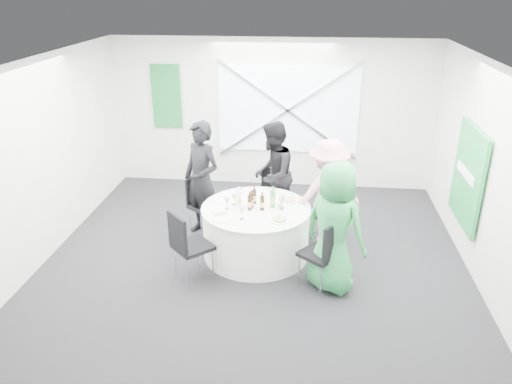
# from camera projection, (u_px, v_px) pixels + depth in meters

# --- Properties ---
(floor) EXTENTS (6.00, 6.00, 0.00)m
(floor) POSITION_uv_depth(u_px,v_px,m) (255.00, 261.00, 7.19)
(floor) COLOR black
(floor) RESTS_ON ground
(ceiling) EXTENTS (6.00, 6.00, 0.00)m
(ceiling) POSITION_uv_depth(u_px,v_px,m) (254.00, 63.00, 6.08)
(ceiling) COLOR white
(ceiling) RESTS_ON wall_back
(wall_back) EXTENTS (6.00, 0.00, 6.00)m
(wall_back) POSITION_uv_depth(u_px,v_px,m) (272.00, 114.00, 9.37)
(wall_back) COLOR silver
(wall_back) RESTS_ON floor
(wall_front) EXTENTS (6.00, 0.00, 6.00)m
(wall_front) POSITION_uv_depth(u_px,v_px,m) (212.00, 305.00, 3.89)
(wall_front) COLOR silver
(wall_front) RESTS_ON floor
(wall_left) EXTENTS (0.00, 6.00, 6.00)m
(wall_left) POSITION_uv_depth(u_px,v_px,m) (40.00, 162.00, 6.93)
(wall_left) COLOR silver
(wall_left) RESTS_ON floor
(wall_right) EXTENTS (0.00, 6.00, 6.00)m
(wall_right) POSITION_uv_depth(u_px,v_px,m) (489.00, 179.00, 6.34)
(wall_right) COLOR silver
(wall_right) RESTS_ON floor
(window_panel) EXTENTS (2.60, 0.03, 1.60)m
(window_panel) POSITION_uv_depth(u_px,v_px,m) (288.00, 110.00, 9.27)
(window_panel) COLOR white
(window_panel) RESTS_ON wall_back
(window_brace_a) EXTENTS (2.63, 0.05, 1.84)m
(window_brace_a) POSITION_uv_depth(u_px,v_px,m) (288.00, 110.00, 9.23)
(window_brace_a) COLOR silver
(window_brace_a) RESTS_ON window_panel
(window_brace_b) EXTENTS (2.63, 0.05, 1.84)m
(window_brace_b) POSITION_uv_depth(u_px,v_px,m) (288.00, 110.00, 9.23)
(window_brace_b) COLOR silver
(window_brace_b) RESTS_ON window_panel
(green_banner) EXTENTS (0.55, 0.04, 1.20)m
(green_banner) POSITION_uv_depth(u_px,v_px,m) (166.00, 96.00, 9.41)
(green_banner) COLOR #14652F
(green_banner) RESTS_ON wall_back
(green_sign) EXTENTS (0.05, 1.20, 1.40)m
(green_sign) POSITION_uv_depth(u_px,v_px,m) (468.00, 177.00, 6.97)
(green_sign) COLOR #198E3A
(green_sign) RESTS_ON wall_right
(banquet_table) EXTENTS (1.56, 1.56, 0.76)m
(banquet_table) POSITION_uv_depth(u_px,v_px,m) (256.00, 231.00, 7.22)
(banquet_table) COLOR silver
(banquet_table) RESTS_ON floor
(chair_back) EXTENTS (0.43, 0.44, 0.87)m
(chair_back) POSITION_uv_depth(u_px,v_px,m) (271.00, 192.00, 8.24)
(chair_back) COLOR black
(chair_back) RESTS_ON floor
(chair_back_left) EXTENTS (0.56, 0.56, 0.88)m
(chair_back_left) POSITION_uv_depth(u_px,v_px,m) (200.00, 200.00, 7.91)
(chair_back_left) COLOR black
(chair_back_left) RESTS_ON floor
(chair_back_right) EXTENTS (0.60, 0.60, 0.98)m
(chair_back_right) POSITION_uv_depth(u_px,v_px,m) (332.00, 206.00, 7.54)
(chair_back_right) COLOR black
(chair_back_right) RESTS_ON floor
(chair_front_right) EXTENTS (0.63, 0.62, 0.98)m
(chair_front_right) POSITION_uv_depth(u_px,v_px,m) (326.00, 250.00, 6.34)
(chair_front_right) COLOR black
(chair_front_right) RESTS_ON floor
(chair_front_left) EXTENTS (0.64, 0.64, 1.00)m
(chair_front_left) POSITION_uv_depth(u_px,v_px,m) (187.00, 242.00, 6.50)
(chair_front_left) COLOR black
(chair_front_left) RESTS_ON floor
(person_man_back_left) EXTENTS (0.80, 0.73, 1.83)m
(person_man_back_left) POSITION_uv_depth(u_px,v_px,m) (202.00, 180.00, 7.63)
(person_man_back_left) COLOR black
(person_man_back_left) RESTS_ON floor
(person_man_back) EXTENTS (0.58, 0.89, 1.72)m
(person_man_back) POSITION_uv_depth(u_px,v_px,m) (273.00, 175.00, 7.98)
(person_man_back) COLOR black
(person_man_back) RESTS_ON floor
(person_woman_pink) EXTENTS (1.19, 0.86, 1.68)m
(person_woman_pink) POSITION_uv_depth(u_px,v_px,m) (327.00, 195.00, 7.29)
(person_woman_pink) COLOR pink
(person_woman_pink) RESTS_ON floor
(person_woman_green) EXTENTS (1.02, 0.94, 1.75)m
(person_woman_green) POSITION_uv_depth(u_px,v_px,m) (335.00, 228.00, 6.25)
(person_woman_green) COLOR #268C44
(person_woman_green) RESTS_ON floor
(plate_back) EXTENTS (0.27, 0.27, 0.01)m
(plate_back) POSITION_uv_depth(u_px,v_px,m) (261.00, 192.00, 7.55)
(plate_back) COLOR white
(plate_back) RESTS_ON banquet_table
(plate_back_left) EXTENTS (0.28, 0.28, 0.01)m
(plate_back_left) POSITION_uv_depth(u_px,v_px,m) (222.00, 200.00, 7.31)
(plate_back_left) COLOR white
(plate_back_left) RESTS_ON banquet_table
(plate_back_right) EXTENTS (0.25, 0.25, 0.04)m
(plate_back_right) POSITION_uv_depth(u_px,v_px,m) (290.00, 200.00, 7.26)
(plate_back_right) COLOR white
(plate_back_right) RESTS_ON banquet_table
(plate_front_right) EXTENTS (0.28, 0.28, 0.04)m
(plate_front_right) POSITION_uv_depth(u_px,v_px,m) (279.00, 220.00, 6.68)
(plate_front_right) COLOR white
(plate_front_right) RESTS_ON banquet_table
(plate_front_left) EXTENTS (0.29, 0.29, 0.01)m
(plate_front_left) POSITION_uv_depth(u_px,v_px,m) (222.00, 219.00, 6.73)
(plate_front_left) COLOR white
(plate_front_left) RESTS_ON banquet_table
(napkin) EXTENTS (0.20, 0.17, 0.05)m
(napkin) POSITION_uv_depth(u_px,v_px,m) (220.00, 212.00, 6.84)
(napkin) COLOR silver
(napkin) RESTS_ON plate_front_left
(beer_bottle_a) EXTENTS (0.06, 0.06, 0.26)m
(beer_bottle_a) POSITION_uv_depth(u_px,v_px,m) (251.00, 201.00, 7.03)
(beer_bottle_a) COLOR #361C09
(beer_bottle_a) RESTS_ON banquet_table
(beer_bottle_b) EXTENTS (0.06, 0.06, 0.27)m
(beer_bottle_b) POSITION_uv_depth(u_px,v_px,m) (254.00, 197.00, 7.16)
(beer_bottle_b) COLOR #361C09
(beer_bottle_b) RESTS_ON banquet_table
(beer_bottle_c) EXTENTS (0.06, 0.06, 0.27)m
(beer_bottle_c) POSITION_uv_depth(u_px,v_px,m) (262.00, 203.00, 6.95)
(beer_bottle_c) COLOR #361C09
(beer_bottle_c) RESTS_ON banquet_table
(beer_bottle_d) EXTENTS (0.06, 0.06, 0.28)m
(beer_bottle_d) POSITION_uv_depth(u_px,v_px,m) (250.00, 203.00, 6.96)
(beer_bottle_d) COLOR #361C09
(beer_bottle_d) RESTS_ON banquet_table
(green_water_bottle) EXTENTS (0.08, 0.08, 0.31)m
(green_water_bottle) POSITION_uv_depth(u_px,v_px,m) (273.00, 199.00, 7.04)
(green_water_bottle) COLOR green
(green_water_bottle) RESTS_ON banquet_table
(clear_water_bottle) EXTENTS (0.08, 0.08, 0.30)m
(clear_water_bottle) POSITION_uv_depth(u_px,v_px,m) (238.00, 199.00, 7.04)
(clear_water_bottle) COLOR white
(clear_water_bottle) RESTS_ON banquet_table
(wine_glass_a) EXTENTS (0.07, 0.07, 0.17)m
(wine_glass_a) POSITION_uv_depth(u_px,v_px,m) (240.00, 191.00, 7.31)
(wine_glass_a) COLOR white
(wine_glass_a) RESTS_ON banquet_table
(wine_glass_b) EXTENTS (0.07, 0.07, 0.17)m
(wine_glass_b) POSITION_uv_depth(u_px,v_px,m) (282.00, 200.00, 7.01)
(wine_glass_b) COLOR white
(wine_glass_b) RESTS_ON banquet_table
(wine_glass_c) EXTENTS (0.07, 0.07, 0.17)m
(wine_glass_c) POSITION_uv_depth(u_px,v_px,m) (280.00, 208.00, 6.77)
(wine_glass_c) COLOR white
(wine_glass_c) RESTS_ON banquet_table
(wine_glass_d) EXTENTS (0.07, 0.07, 0.17)m
(wine_glass_d) POSITION_uv_depth(u_px,v_px,m) (234.00, 197.00, 7.11)
(wine_glass_d) COLOR white
(wine_glass_d) RESTS_ON banquet_table
(wine_glass_e) EXTENTS (0.07, 0.07, 0.17)m
(wine_glass_e) POSITION_uv_depth(u_px,v_px,m) (227.00, 201.00, 6.99)
(wine_glass_e) COLOR white
(wine_glass_e) RESTS_ON banquet_table
(wine_glass_f) EXTENTS (0.07, 0.07, 0.17)m
(wine_glass_f) POSITION_uv_depth(u_px,v_px,m) (242.00, 211.00, 6.68)
(wine_glass_f) COLOR white
(wine_glass_f) RESTS_ON banquet_table
(wine_glass_g) EXTENTS (0.07, 0.07, 0.17)m
(wine_glass_g) POSITION_uv_depth(u_px,v_px,m) (281.00, 202.00, 6.96)
(wine_glass_g) COLOR white
(wine_glass_g) RESTS_ON banquet_table
(fork_a) EXTENTS (0.11, 0.12, 0.01)m
(fork_a) POSITION_uv_depth(u_px,v_px,m) (217.00, 213.00, 6.90)
(fork_a) COLOR silver
(fork_a) RESTS_ON banquet_table
(knife_a) EXTENTS (0.11, 0.12, 0.01)m
(knife_a) POSITION_uv_depth(u_px,v_px,m) (229.00, 221.00, 6.66)
(knife_a) COLOR silver
(knife_a) RESTS_ON banquet_table
(fork_b) EXTENTS (0.08, 0.14, 0.01)m
(fork_b) POSITION_uv_depth(u_px,v_px,m) (296.00, 207.00, 7.09)
(fork_b) COLOR silver
(fork_b) RESTS_ON banquet_table
(knife_b) EXTENTS (0.09, 0.14, 0.01)m
(knife_b) POSITION_uv_depth(u_px,v_px,m) (284.00, 196.00, 7.43)
(knife_b) COLOR silver
(knife_b) RESTS_ON banquet_table
(fork_c) EXTENTS (0.15, 0.03, 0.01)m
(fork_c) POSITION_uv_depth(u_px,v_px,m) (268.00, 192.00, 7.57)
(fork_c) COLOR silver
(fork_c) RESTS_ON banquet_table
(knife_c) EXTENTS (0.15, 0.03, 0.01)m
(knife_c) POSITION_uv_depth(u_px,v_px,m) (245.00, 192.00, 7.58)
(knife_c) COLOR silver
(knife_c) RESTS_ON banquet_table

